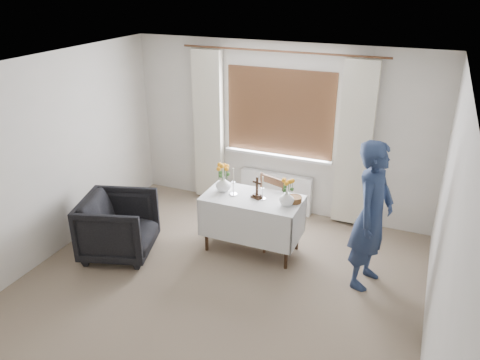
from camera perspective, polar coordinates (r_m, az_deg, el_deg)
name	(u,v)px	position (r m, az deg, el deg)	size (l,w,h in m)	color
ground	(205,303)	(5.36, -4.30, -14.68)	(5.00, 5.00, 0.00)	gray
altar_table	(252,224)	(6.04, 1.48, -5.38)	(1.24, 0.64, 0.76)	white
wooden_chair	(263,212)	(6.16, 2.80, -3.94)	(0.42, 0.42, 0.92)	brown
armchair	(119,226)	(6.15, -14.56, -5.46)	(0.85, 0.87, 0.79)	black
person	(372,216)	(5.40, 15.78, -4.21)	(0.64, 0.42, 1.75)	navy
radiator	(276,192)	(7.11, 4.39, -1.43)	(1.10, 0.10, 0.60)	white
wooden_cross	(257,188)	(5.79, 2.08, -0.93)	(0.13, 0.09, 0.28)	black
candlestick_left	(233,182)	(5.86, -0.83, -0.19)	(0.10, 0.10, 0.36)	silver
candlestick_right	(263,188)	(5.76, 2.77, -0.96)	(0.09, 0.09, 0.31)	silver
flower_vase_left	(223,184)	(5.99, -2.05, -0.46)	(0.20, 0.20, 0.20)	white
flower_vase_right	(287,198)	(5.65, 5.72, -2.22)	(0.18, 0.18, 0.19)	white
wicker_basket	(294,199)	(5.77, 6.63, -2.34)	(0.18, 0.18, 0.07)	brown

